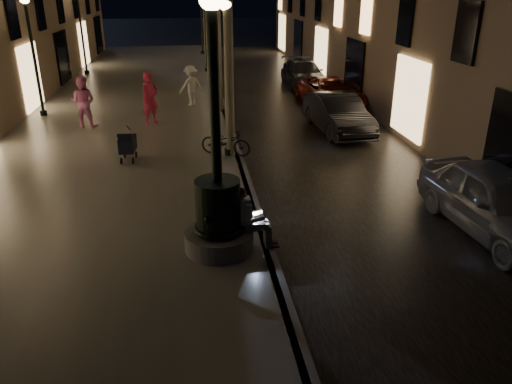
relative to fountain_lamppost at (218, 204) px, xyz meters
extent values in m
plane|color=black|center=(1.00, 13.00, -1.21)|extent=(120.00, 120.00, 0.00)
cube|color=black|center=(4.00, 13.00, -1.20)|extent=(6.00, 45.00, 0.02)
cube|color=slate|center=(-3.00, 13.00, -1.11)|extent=(8.00, 45.00, 0.20)
cube|color=#59595B|center=(1.00, 13.00, -1.11)|extent=(0.25, 45.00, 0.20)
cylinder|color=#59595B|center=(0.00, 0.00, -0.81)|extent=(1.40, 1.40, 0.40)
cylinder|color=black|center=(0.00, 0.00, -0.06)|extent=(0.90, 0.90, 1.10)
torus|color=black|center=(0.00, 0.00, -0.51)|extent=(1.04, 1.04, 0.10)
torus|color=black|center=(0.00, 0.00, 0.34)|extent=(0.89, 0.89, 0.09)
cylinder|color=black|center=(0.00, 0.00, 2.09)|extent=(0.20, 0.20, 3.20)
cube|color=tan|center=(0.55, 0.00, -0.52)|extent=(0.35, 0.24, 0.18)
cube|color=silver|center=(0.49, 0.00, -0.19)|extent=(0.44, 0.25, 0.56)
sphere|color=tan|center=(0.46, 0.00, 0.17)|extent=(0.21, 0.21, 0.21)
sphere|color=black|center=(0.45, 0.00, 0.21)|extent=(0.21, 0.21, 0.21)
cube|color=tan|center=(0.79, -0.09, -0.52)|extent=(0.45, 0.13, 0.14)
cube|color=tan|center=(0.79, 0.09, -0.52)|extent=(0.45, 0.13, 0.14)
cube|color=tan|center=(1.00, -0.09, -0.77)|extent=(0.13, 0.12, 0.49)
cube|color=tan|center=(1.00, 0.09, -0.77)|extent=(0.13, 0.12, 0.49)
cube|color=black|center=(1.10, -0.09, -1.00)|extent=(0.25, 0.10, 0.03)
cube|color=black|center=(1.10, 0.09, -1.00)|extent=(0.25, 0.10, 0.03)
cube|color=black|center=(0.80, 0.00, -0.44)|extent=(0.24, 0.32, 0.02)
cube|color=black|center=(0.65, 0.00, -0.34)|extent=(0.09, 0.32, 0.21)
cube|color=#B1CAFD|center=(0.66, 0.00, -0.34)|extent=(0.06, 0.29, 0.18)
cylinder|color=#6B604C|center=(0.75, 6.00, 1.49)|extent=(0.28, 0.28, 5.00)
cylinder|color=#6B604C|center=(0.80, 12.00, 1.54)|extent=(0.28, 0.28, 5.10)
cylinder|color=#6B604C|center=(0.70, 18.00, 1.44)|extent=(0.28, 0.28, 4.90)
cylinder|color=#6B604C|center=(0.78, 24.00, 1.59)|extent=(0.28, 0.28, 5.20)
cylinder|color=black|center=(0.70, 6.00, -0.91)|extent=(0.28, 0.28, 0.20)
cylinder|color=black|center=(0.70, 6.00, 1.19)|extent=(0.12, 0.12, 4.40)
sphere|color=#FFD88C|center=(0.70, 6.00, 3.44)|extent=(0.36, 0.36, 0.36)
cylinder|color=black|center=(0.70, 14.00, -0.91)|extent=(0.28, 0.28, 0.20)
cylinder|color=black|center=(0.70, 14.00, 1.19)|extent=(0.12, 0.12, 4.40)
cylinder|color=black|center=(0.70, 22.00, -0.91)|extent=(0.28, 0.28, 0.20)
cylinder|color=black|center=(0.70, 22.00, 1.19)|extent=(0.12, 0.12, 4.40)
cylinder|color=black|center=(0.70, 30.00, -0.91)|extent=(0.28, 0.28, 0.20)
cylinder|color=black|center=(0.70, 30.00, 1.19)|extent=(0.12, 0.12, 4.40)
cylinder|color=black|center=(-6.40, 12.00, -0.91)|extent=(0.28, 0.28, 0.20)
cylinder|color=black|center=(-6.40, 12.00, 1.19)|extent=(0.12, 0.12, 4.40)
cylinder|color=black|center=(-6.40, 22.00, -0.91)|extent=(0.28, 0.28, 0.20)
cylinder|color=black|center=(-6.40, 22.00, 1.19)|extent=(0.12, 0.12, 4.40)
cube|color=black|center=(-2.38, 5.79, -0.48)|extent=(0.49, 0.76, 0.44)
cube|color=black|center=(-2.40, 5.45, -0.18)|extent=(0.40, 0.20, 0.29)
cylinder|color=black|center=(-2.57, 5.51, -0.91)|extent=(0.05, 0.20, 0.19)
cylinder|color=black|center=(-2.22, 5.49, -0.91)|extent=(0.05, 0.20, 0.19)
cylinder|color=black|center=(-2.53, 6.10, -0.91)|extent=(0.05, 0.20, 0.19)
cylinder|color=black|center=(-2.18, 6.07, -0.91)|extent=(0.05, 0.20, 0.19)
cylinder|color=black|center=(-2.35, 6.18, -0.09)|extent=(0.06, 0.44, 0.27)
imported|color=#93959A|center=(6.20, 0.29, -0.46)|extent=(2.11, 4.55, 1.51)
imported|color=black|center=(5.00, 8.69, -0.51)|extent=(1.78, 4.36, 1.41)
imported|color=maroon|center=(5.81, 12.63, -0.56)|extent=(2.51, 4.81, 1.29)
imported|color=#2A2A2F|center=(5.69, 17.61, -0.54)|extent=(1.89, 4.65, 1.35)
imported|color=#D42A4D|center=(-1.93, 10.09, -0.04)|extent=(0.85, 0.82, 1.95)
imported|color=pink|center=(-4.36, 9.96, -0.06)|extent=(1.05, 0.89, 1.91)
imported|color=white|center=(-0.36, 13.04, -0.15)|extent=(1.28, 1.08, 1.72)
imported|color=black|center=(0.60, 5.97, -0.58)|extent=(1.72, 1.22, 0.86)
camera|label=1|loc=(-0.44, -8.98, 4.04)|focal=35.00mm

